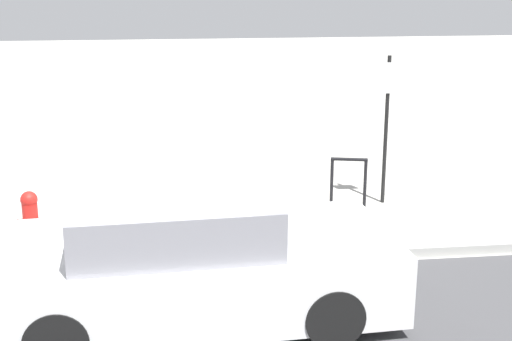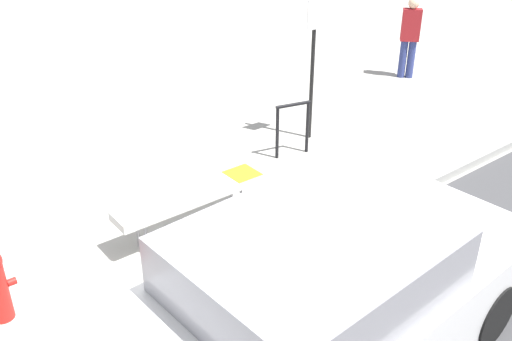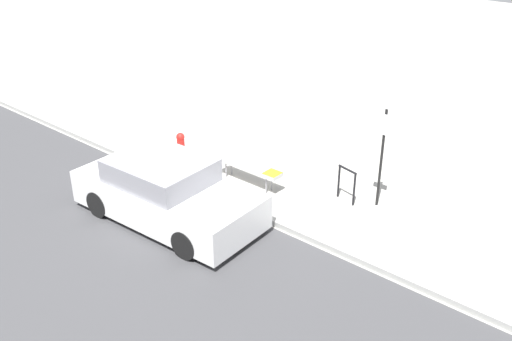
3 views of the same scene
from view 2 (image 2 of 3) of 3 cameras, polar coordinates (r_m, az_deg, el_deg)
The scene contains 7 objects.
ground_plane at distance 5.97m, azimuth -3.89°, elevation -11.62°, with size 60.00×60.00×0.00m, color #ADAAA3.
curb at distance 5.93m, azimuth -3.91°, elevation -11.13°, with size 60.00×0.20×0.13m.
bench at distance 6.61m, azimuth -6.51°, elevation -2.60°, with size 1.86×0.37×0.53m.
bike_rack at distance 8.38m, azimuth 3.69°, elevation 4.69°, with size 0.55×0.18×0.83m.
sign_post at distance 8.70m, azimuth 5.78°, elevation 11.66°, with size 0.36×0.08×2.30m.
pedestrian at distance 12.08m, azimuth 15.12°, elevation 12.88°, with size 0.39×0.40×1.60m.
parked_car_near at distance 4.85m, azimuth 6.32°, elevation -13.01°, with size 4.29×2.07×1.37m.
Camera 2 is at (-2.53, -3.86, 3.79)m, focal length 40.00 mm.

